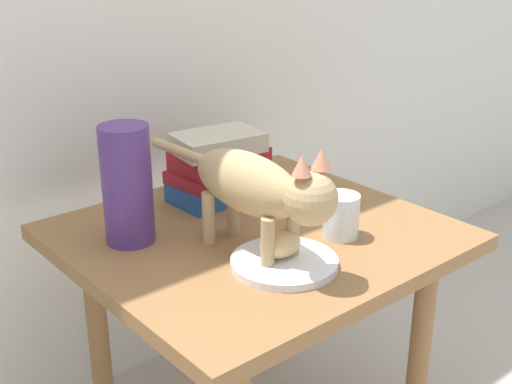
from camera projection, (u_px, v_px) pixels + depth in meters
side_table at (256, 263)px, 1.34m from camera, size 0.69×0.64×0.53m
plate at (284, 263)px, 1.17m from camera, size 0.19×0.19×0.01m
bread_roll at (280, 243)px, 1.17m from camera, size 0.08×0.06×0.05m
cat at (259, 187)px, 1.16m from camera, size 0.10×0.48×0.23m
book_stack at (217, 166)px, 1.44m from camera, size 0.21×0.16×0.15m
green_vase at (127, 185)px, 1.23m from camera, size 0.09×0.09×0.23m
candle_jar at (341, 218)px, 1.28m from camera, size 0.07×0.07×0.08m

